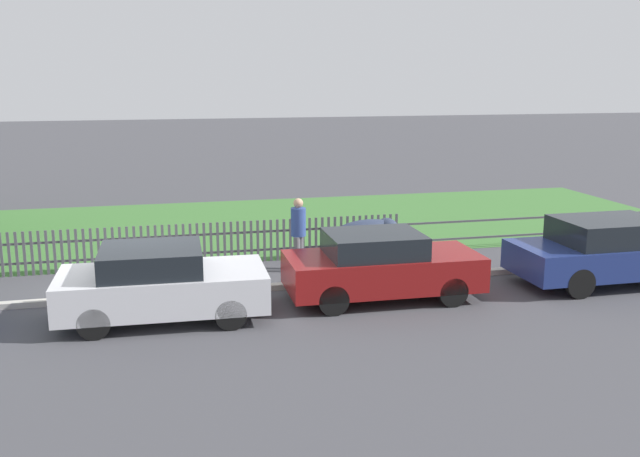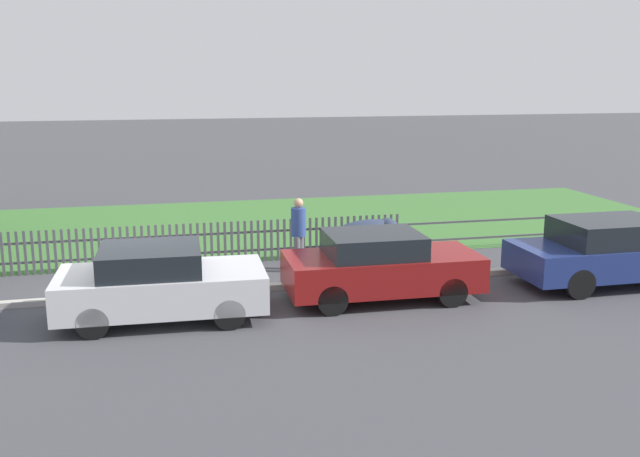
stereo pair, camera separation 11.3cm
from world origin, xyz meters
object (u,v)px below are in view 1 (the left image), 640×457
at_px(parked_car_black_saloon, 161,283).
at_px(covered_motorcycle, 372,236).
at_px(parked_car_red_compact, 615,250).
at_px(pedestrian_near_fence, 298,230).
at_px(parked_car_navy_estate, 381,265).

distance_m(parked_car_black_saloon, covered_motorcycle, 5.86).
distance_m(parked_car_red_compact, pedestrian_near_fence, 6.93).
bearing_deg(covered_motorcycle, parked_car_red_compact, -32.53).
bearing_deg(parked_car_navy_estate, pedestrian_near_fence, 115.98).
bearing_deg(parked_car_black_saloon, pedestrian_near_fence, 42.29).
bearing_deg(pedestrian_near_fence, covered_motorcycle, 130.96).
bearing_deg(parked_car_black_saloon, parked_car_navy_estate, 4.50).
bearing_deg(pedestrian_near_fence, parked_car_black_saloon, -18.64).
bearing_deg(pedestrian_near_fence, parked_car_navy_estate, 55.84).
bearing_deg(parked_car_red_compact, parked_car_navy_estate, 178.83).
relative_size(parked_car_black_saloon, covered_motorcycle, 1.89).
height_order(parked_car_black_saloon, parked_car_navy_estate, parked_car_navy_estate).
distance_m(parked_car_black_saloon, pedestrian_near_fence, 4.15).
distance_m(covered_motorcycle, pedestrian_near_fence, 1.92).
bearing_deg(covered_motorcycle, parked_car_black_saloon, -149.01).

